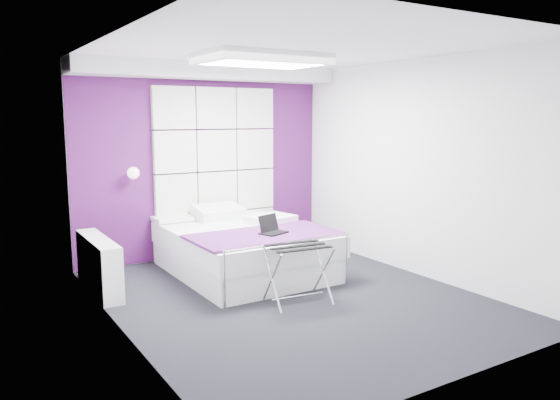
# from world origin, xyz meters

# --- Properties ---
(floor) EXTENTS (4.40, 4.40, 0.00)m
(floor) POSITION_xyz_m (0.00, 0.00, 0.00)
(floor) COLOR black
(floor) RESTS_ON ground
(ceiling) EXTENTS (4.40, 4.40, 0.00)m
(ceiling) POSITION_xyz_m (0.00, 0.00, 2.60)
(ceiling) COLOR white
(ceiling) RESTS_ON wall_back
(wall_back) EXTENTS (3.60, 0.00, 3.60)m
(wall_back) POSITION_xyz_m (0.00, 2.20, 1.30)
(wall_back) COLOR white
(wall_back) RESTS_ON floor
(wall_left) EXTENTS (0.00, 4.40, 4.40)m
(wall_left) POSITION_xyz_m (-1.80, 0.00, 1.30)
(wall_left) COLOR white
(wall_left) RESTS_ON floor
(wall_right) EXTENTS (0.00, 4.40, 4.40)m
(wall_right) POSITION_xyz_m (1.80, 0.00, 1.30)
(wall_right) COLOR white
(wall_right) RESTS_ON floor
(accent_wall) EXTENTS (3.58, 0.02, 2.58)m
(accent_wall) POSITION_xyz_m (0.00, 2.19, 1.30)
(accent_wall) COLOR #48114B
(accent_wall) RESTS_ON wall_back
(soffit) EXTENTS (3.58, 0.50, 0.20)m
(soffit) POSITION_xyz_m (0.00, 1.95, 2.50)
(soffit) COLOR white
(soffit) RESTS_ON wall_back
(headboard) EXTENTS (1.80, 0.08, 2.30)m
(headboard) POSITION_xyz_m (0.15, 2.14, 1.17)
(headboard) COLOR silver
(headboard) RESTS_ON wall_back
(skylight) EXTENTS (1.36, 0.86, 0.12)m
(skylight) POSITION_xyz_m (0.00, 0.60, 2.55)
(skylight) COLOR white
(skylight) RESTS_ON ceiling
(wall_lamp) EXTENTS (0.15, 0.15, 0.15)m
(wall_lamp) POSITION_xyz_m (-1.05, 2.06, 1.22)
(wall_lamp) COLOR white
(wall_lamp) RESTS_ON wall_back
(radiator) EXTENTS (0.22, 1.20, 0.60)m
(radiator) POSITION_xyz_m (-1.69, 1.30, 0.30)
(radiator) COLOR white
(radiator) RESTS_ON floor
(bed) EXTENTS (1.72, 2.07, 0.73)m
(bed) POSITION_xyz_m (0.02, 1.11, 0.31)
(bed) COLOR white
(bed) RESTS_ON floor
(nightstand) EXTENTS (0.49, 0.38, 0.05)m
(nightstand) POSITION_xyz_m (-0.56, 2.02, 0.59)
(nightstand) COLOR white
(nightstand) RESTS_ON wall_back
(luggage_rack) EXTENTS (0.61, 0.45, 0.60)m
(luggage_rack) POSITION_xyz_m (-0.02, -0.17, 0.30)
(luggage_rack) COLOR silver
(luggage_rack) RESTS_ON floor
(laptop) EXTENTS (0.30, 0.22, 0.22)m
(laptop) POSITION_xyz_m (0.11, 0.58, 0.64)
(laptop) COLOR black
(laptop) RESTS_ON bed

